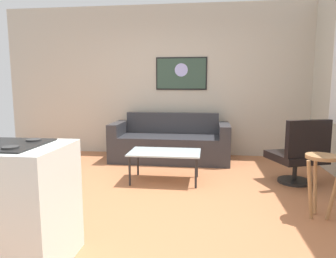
{
  "coord_description": "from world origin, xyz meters",
  "views": [
    {
      "loc": [
        0.73,
        -3.42,
        1.32
      ],
      "look_at": [
        0.18,
        0.9,
        0.7
      ],
      "focal_mm": 32.81,
      "sensor_mm": 36.0,
      "label": 1
    }
  ],
  "objects_px": {
    "coffee_table": "(165,154)",
    "bar_stool": "(321,170)",
    "couch": "(170,144)",
    "armchair": "(300,154)",
    "wall_painting": "(181,74)"
  },
  "relations": [
    {
      "from": "coffee_table",
      "to": "bar_stool",
      "type": "xyz_separation_m",
      "value": [
        1.69,
        -0.98,
        0.11
      ]
    },
    {
      "from": "couch",
      "to": "armchair",
      "type": "distance_m",
      "value": 2.19
    },
    {
      "from": "bar_stool",
      "to": "armchair",
      "type": "bearing_deg",
      "value": 84.44
    },
    {
      "from": "couch",
      "to": "bar_stool",
      "type": "relative_size",
      "value": 3.19
    },
    {
      "from": "couch",
      "to": "wall_painting",
      "type": "distance_m",
      "value": 1.35
    },
    {
      "from": "coffee_table",
      "to": "bar_stool",
      "type": "bearing_deg",
      "value": -30.13
    },
    {
      "from": "bar_stool",
      "to": "coffee_table",
      "type": "bearing_deg",
      "value": 149.87
    },
    {
      "from": "armchair",
      "to": "couch",
      "type": "bearing_deg",
      "value": 148.74
    },
    {
      "from": "coffee_table",
      "to": "armchair",
      "type": "bearing_deg",
      "value": 2.61
    },
    {
      "from": "coffee_table",
      "to": "armchair",
      "type": "xyz_separation_m",
      "value": [
        1.8,
        0.08,
        0.03
      ]
    },
    {
      "from": "coffee_table",
      "to": "wall_painting",
      "type": "height_order",
      "value": "wall_painting"
    },
    {
      "from": "couch",
      "to": "coffee_table",
      "type": "xyz_separation_m",
      "value": [
        0.07,
        -1.21,
        0.09
      ]
    },
    {
      "from": "armchair",
      "to": "bar_stool",
      "type": "bearing_deg",
      "value": -95.56
    },
    {
      "from": "couch",
      "to": "coffee_table",
      "type": "distance_m",
      "value": 1.22
    },
    {
      "from": "armchair",
      "to": "wall_painting",
      "type": "bearing_deg",
      "value": 136.48
    }
  ]
}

